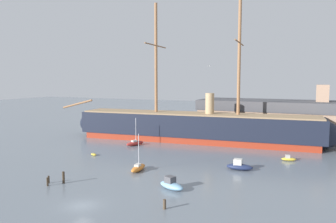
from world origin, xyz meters
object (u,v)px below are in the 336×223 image
at_px(sailboat_distant_centre, 228,134).
at_px(mooring_piling_midwater, 47,182).
at_px(motorboat_foreground_right, 171,185).
at_px(mooring_piling_right_pair, 165,204).
at_px(sailboat_near_centre, 138,168).
at_px(dinghy_mid_left, 94,154).
at_px(sailboat_alongside_bow, 135,143).
at_px(motorboat_alongside_stern, 288,159).
at_px(motorboat_mid_right, 239,166).
at_px(mooring_piling_nearest, 63,177).
at_px(dockside_warehouse_right, 301,120).
at_px(mooring_piling_left_pair, 49,180).
at_px(tall_ship, 195,127).
at_px(seagull_in_flight, 209,66).

xyz_separation_m(sailboat_distant_centre, mooring_piling_midwater, (-13.62, -57.53, 0.27)).
relative_size(motorboat_foreground_right, mooring_piling_right_pair, 3.88).
relative_size(sailboat_near_centre, dinghy_mid_left, 3.20).
distance_m(sailboat_alongside_bow, mooring_piling_right_pair, 42.21).
bearing_deg(motorboat_alongside_stern, motorboat_mid_right, -124.24).
height_order(sailboat_alongside_bow, mooring_piling_nearest, sailboat_alongside_bow).
height_order(sailboat_near_centre, sailboat_distant_centre, sailboat_near_centre).
distance_m(motorboat_alongside_stern, mooring_piling_right_pair, 35.87).
distance_m(mooring_piling_right_pair, dockside_warehouse_right, 63.55).
bearing_deg(mooring_piling_left_pair, sailboat_near_centre, 52.82).
relative_size(motorboat_alongside_stern, sailboat_distant_centre, 0.65).
xyz_separation_m(tall_ship, motorboat_mid_right, (17.16, -22.95, -3.25)).
relative_size(sailboat_alongside_bow, mooring_piling_midwater, 5.21).
height_order(dinghy_mid_left, mooring_piling_midwater, mooring_piling_midwater).
xyz_separation_m(motorboat_foreground_right, mooring_piling_midwater, (-18.28, -6.84, -0.01)).
bearing_deg(mooring_piling_nearest, dinghy_mid_left, 113.36).
height_order(tall_ship, sailboat_distant_centre, tall_ship).
xyz_separation_m(dinghy_mid_left, motorboat_alongside_stern, (39.21, 12.91, 0.19)).
height_order(motorboat_mid_right, dockside_warehouse_right, dockside_warehouse_right).
bearing_deg(dockside_warehouse_right, mooring_piling_nearest, -118.26).
distance_m(motorboat_mid_right, mooring_piling_nearest, 31.03).
bearing_deg(tall_ship, sailboat_alongside_bow, -136.46).
distance_m(dinghy_mid_left, mooring_piling_left_pair, 19.81).
bearing_deg(motorboat_foreground_right, mooring_piling_nearest, -164.37).
relative_size(dinghy_mid_left, dockside_warehouse_right, 0.03).
distance_m(sailboat_distant_centre, mooring_piling_nearest, 56.76).
xyz_separation_m(motorboat_mid_right, sailboat_alongside_bow, (-29.07, 11.63, -0.13)).
xyz_separation_m(tall_ship, motorboat_foreground_right, (10.23, -38.05, -3.28)).
relative_size(motorboat_mid_right, mooring_piling_right_pair, 3.86).
height_order(mooring_piling_midwater, dockside_warehouse_right, dockside_warehouse_right).
bearing_deg(motorboat_mid_right, mooring_piling_midwater, -138.97).
bearing_deg(mooring_piling_left_pair, dockside_warehouse_right, 60.51).
relative_size(motorboat_foreground_right, mooring_piling_left_pair, 4.15).
bearing_deg(mooring_piling_right_pair, seagull_in_flight, 83.17).
bearing_deg(motorboat_foreground_right, mooring_piling_right_pair, -72.05).
bearing_deg(sailboat_distant_centre, dinghy_mid_left, -118.21).
bearing_deg(dinghy_mid_left, sailboat_distant_centre, 61.79).
xyz_separation_m(mooring_piling_left_pair, seagull_in_flight, (23.15, 11.09, 18.16)).
bearing_deg(motorboat_mid_right, tall_ship, 126.78).
bearing_deg(mooring_piling_midwater, sailboat_alongside_bow, 96.55).
bearing_deg(seagull_in_flight, mooring_piling_right_pair, -96.83).
bearing_deg(seagull_in_flight, tall_ship, 113.54).
bearing_deg(mooring_piling_right_pair, dinghy_mid_left, 142.46).
bearing_deg(motorboat_alongside_stern, seagull_in_flight, -116.73).
bearing_deg(motorboat_foreground_right, sailboat_alongside_bow, 129.62).
height_order(motorboat_mid_right, mooring_piling_right_pair, motorboat_mid_right).
xyz_separation_m(dinghy_mid_left, seagull_in_flight, (28.72, -7.92, 18.53)).
relative_size(mooring_piling_right_pair, mooring_piling_midwater, 0.97).
height_order(motorboat_foreground_right, mooring_piling_right_pair, motorboat_foreground_right).
bearing_deg(motorboat_mid_right, mooring_piling_right_pair, -101.17).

